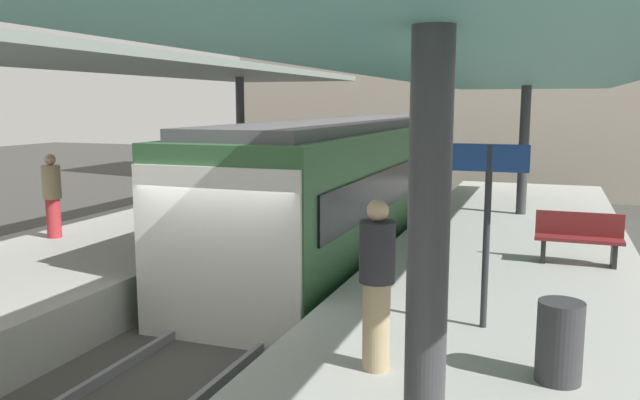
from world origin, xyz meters
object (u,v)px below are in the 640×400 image
object	(u,v)px
litter_bin	(560,342)
passenger_far_end	(52,195)
platform_sign	(488,194)
passenger_mid_platform	(377,282)
commuter_train	(352,186)
platform_bench	(579,236)

from	to	relation	value
litter_bin	passenger_far_end	distance (m)	10.21
platform_sign	passenger_mid_platform	distance (m)	2.00
platform_sign	commuter_train	bearing A→B (deg)	119.00
commuter_train	passenger_far_end	xyz separation A→B (m)	(-4.90, -4.39, 0.14)
commuter_train	litter_bin	xyz separation A→B (m)	(4.60, -8.09, -0.33)
commuter_train	platform_bench	bearing A→B (deg)	-31.82
passenger_mid_platform	commuter_train	bearing A→B (deg)	108.76
platform_bench	passenger_far_end	world-z (taller)	passenger_far_end
passenger_far_end	passenger_mid_platform	bearing A→B (deg)	-27.40
platform_bench	passenger_mid_platform	distance (m)	5.76
platform_bench	passenger_mid_platform	bearing A→B (deg)	-111.24
passenger_far_end	litter_bin	bearing A→B (deg)	-21.28
commuter_train	passenger_far_end	world-z (taller)	commuter_train
commuter_train	platform_sign	bearing A→B (deg)	-61.00
commuter_train	litter_bin	distance (m)	9.31
litter_bin	commuter_train	bearing A→B (deg)	119.61
platform_bench	passenger_mid_platform	xyz separation A→B (m)	(-2.08, -5.35, 0.45)
passenger_mid_platform	passenger_far_end	distance (m)	8.74
litter_bin	passenger_far_end	xyz separation A→B (m)	(-9.50, 3.70, 0.47)
commuter_train	passenger_mid_platform	xyz separation A→B (m)	(2.86, -8.41, 0.18)
platform_bench	litter_bin	distance (m)	5.04
commuter_train	platform_sign	xyz separation A→B (m)	(3.76, -6.78, 0.90)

